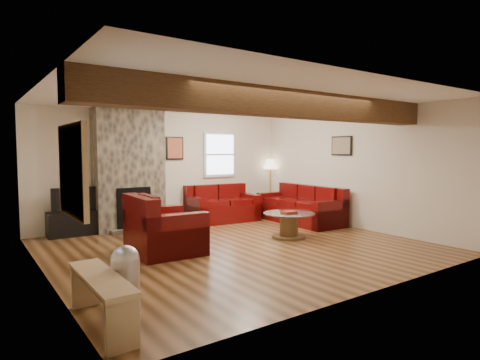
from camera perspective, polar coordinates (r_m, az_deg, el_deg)
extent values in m
plane|color=#4F3114|center=(7.00, -0.40, -9.39)|extent=(8.00, 8.00, 0.00)
plane|color=white|center=(6.86, -0.41, 11.38)|extent=(8.00, 8.00, 0.00)
plane|color=beige|center=(9.21, -10.16, 1.67)|extent=(8.00, 0.00, 8.00)
plane|color=beige|center=(4.81, 18.50, -0.68)|extent=(8.00, 0.00, 8.00)
plane|color=beige|center=(5.68, -26.19, -0.19)|extent=(0.00, 7.50, 7.50)
plane|color=beige|center=(8.86, 15.79, 1.49)|extent=(0.00, 7.50, 7.50)
cube|color=#361D10|center=(5.85, 6.67, 10.72)|extent=(6.00, 0.36, 0.38)
cube|color=#353129|center=(8.60, -15.51, 1.42)|extent=(1.40, 0.50, 2.50)
cube|color=black|center=(8.44, -14.84, -4.08)|extent=(0.70, 0.06, 0.90)
cube|color=#353129|center=(8.46, -14.67, -6.87)|extent=(1.00, 0.25, 0.08)
cylinder|color=#482E17|center=(7.71, 6.96, -7.98)|extent=(0.65, 0.65, 0.04)
cylinder|color=#482E17|center=(7.67, 6.97, -6.57)|extent=(0.34, 0.34, 0.43)
cylinder|color=silver|center=(7.63, 6.98, -4.74)|extent=(0.97, 0.97, 0.02)
cube|color=maroon|center=(7.63, 6.99, -4.54)|extent=(0.27, 0.19, 0.03)
cube|color=black|center=(8.44, -22.57, -5.72)|extent=(0.95, 0.38, 0.48)
imported|color=black|center=(8.37, -22.66, -2.53)|extent=(0.81, 0.11, 0.47)
cylinder|color=tan|center=(10.64, 4.30, -4.64)|extent=(0.26, 0.26, 0.03)
cylinder|color=tan|center=(10.56, 4.32, -1.29)|extent=(0.03, 0.03, 1.28)
cone|color=beige|center=(10.52, 4.33, 2.27)|extent=(0.36, 0.36, 0.26)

